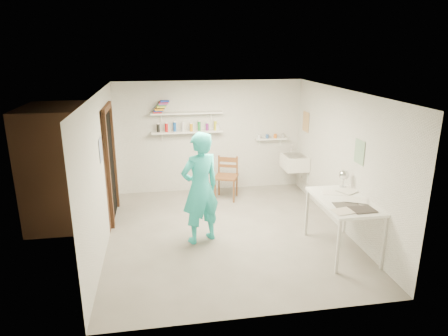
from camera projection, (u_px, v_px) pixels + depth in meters
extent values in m
cube|color=slate|center=(228.00, 233.00, 6.88)|extent=(4.00, 4.50, 0.02)
cube|color=silver|center=(228.00, 92.00, 6.17)|extent=(4.00, 4.50, 0.02)
cube|color=silver|center=(210.00, 137.00, 8.65)|extent=(4.00, 0.02, 2.40)
cube|color=silver|center=(264.00, 225.00, 4.39)|extent=(4.00, 0.02, 2.40)
cube|color=silver|center=(101.00, 172.00, 6.21)|extent=(0.02, 4.50, 2.40)
cube|color=silver|center=(343.00, 161.00, 6.84)|extent=(0.02, 4.50, 2.40)
cube|color=black|center=(110.00, 166.00, 7.26)|extent=(0.02, 0.90, 2.00)
cube|color=brown|center=(69.00, 165.00, 7.13)|extent=(1.40, 1.50, 2.10)
cube|color=brown|center=(107.00, 108.00, 6.95)|extent=(0.06, 1.05, 0.10)
cube|color=brown|center=(109.00, 174.00, 6.79)|extent=(0.06, 0.10, 2.00)
cube|color=brown|center=(114.00, 158.00, 7.73)|extent=(0.06, 0.10, 2.00)
cube|color=white|center=(187.00, 132.00, 8.41)|extent=(1.50, 0.22, 0.03)
cube|color=white|center=(187.00, 113.00, 8.29)|extent=(1.50, 0.22, 0.03)
cube|color=white|center=(271.00, 139.00, 8.80)|extent=(0.70, 0.14, 0.03)
cube|color=#334C7F|center=(101.00, 150.00, 6.15)|extent=(0.01, 0.28, 0.36)
cube|color=#995933|center=(306.00, 122.00, 8.43)|extent=(0.01, 0.34, 0.42)
cube|color=#3F724C|center=(359.00, 152.00, 6.23)|extent=(0.01, 0.30, 0.38)
cube|color=white|center=(294.00, 162.00, 8.55)|extent=(0.48, 0.60, 0.30)
imported|color=#28CBC5|center=(200.00, 188.00, 6.35)|extent=(0.79, 0.68, 1.83)
cylinder|color=#C6C287|center=(204.00, 166.00, 6.46)|extent=(0.31, 0.17, 0.33)
cube|color=brown|center=(226.00, 177.00, 8.28)|extent=(0.57, 0.56, 0.96)
cube|color=white|center=(342.00, 226.00, 6.16)|extent=(0.77, 1.29, 0.86)
sphere|color=silver|center=(344.00, 175.00, 6.49)|extent=(0.16, 0.16, 0.16)
cylinder|color=black|center=(158.00, 128.00, 8.28)|extent=(0.06, 0.06, 0.17)
cylinder|color=red|center=(166.00, 128.00, 8.31)|extent=(0.06, 0.06, 0.17)
cylinder|color=blue|center=(175.00, 128.00, 8.34)|extent=(0.06, 0.06, 0.17)
cylinder|color=white|center=(183.00, 127.00, 8.37)|extent=(0.06, 0.06, 0.17)
cylinder|color=orange|center=(191.00, 127.00, 8.39)|extent=(0.06, 0.06, 0.17)
cylinder|color=#268C3F|center=(199.00, 127.00, 8.42)|extent=(0.06, 0.06, 0.17)
cylinder|color=#8C268C|center=(208.00, 126.00, 8.45)|extent=(0.06, 0.06, 0.17)
cylinder|color=gold|center=(216.00, 126.00, 8.47)|extent=(0.06, 0.06, 0.17)
cube|color=red|center=(157.00, 112.00, 8.19)|extent=(0.18, 0.14, 0.03)
cube|color=#1933A5|center=(158.00, 111.00, 8.18)|extent=(0.18, 0.14, 0.03)
cube|color=orange|center=(159.00, 110.00, 8.18)|extent=(0.18, 0.14, 0.03)
cube|color=black|center=(160.00, 108.00, 8.17)|extent=(0.18, 0.14, 0.03)
cube|color=yellow|center=(161.00, 107.00, 8.17)|extent=(0.18, 0.14, 0.03)
cube|color=#338C4C|center=(162.00, 105.00, 8.16)|extent=(0.18, 0.14, 0.03)
cube|color=#8C3F8C|center=(163.00, 104.00, 8.16)|extent=(0.18, 0.14, 0.03)
cube|color=red|center=(164.00, 103.00, 8.15)|extent=(0.18, 0.14, 0.03)
cube|color=#1933A5|center=(165.00, 101.00, 8.15)|extent=(0.18, 0.14, 0.03)
cylinder|color=silver|center=(262.00, 137.00, 8.75)|extent=(0.07, 0.07, 0.09)
cylinder|color=#335999|center=(268.00, 136.00, 8.78)|extent=(0.07, 0.07, 0.09)
cylinder|color=orange|center=(274.00, 136.00, 8.80)|extent=(0.07, 0.07, 0.09)
cylinder|color=#999999|center=(280.00, 136.00, 8.82)|extent=(0.07, 0.07, 0.09)
cube|color=silver|center=(345.00, 200.00, 6.03)|extent=(0.30, 0.22, 0.00)
cube|color=#4C4742|center=(345.00, 199.00, 6.03)|extent=(0.30, 0.22, 0.00)
cube|color=beige|center=(345.00, 199.00, 6.03)|extent=(0.30, 0.22, 0.00)
cube|color=#383330|center=(345.00, 199.00, 6.03)|extent=(0.30, 0.22, 0.00)
cube|color=silver|center=(345.00, 199.00, 6.03)|extent=(0.30, 0.22, 0.00)
cube|color=silver|center=(345.00, 198.00, 6.03)|extent=(0.30, 0.22, 0.00)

